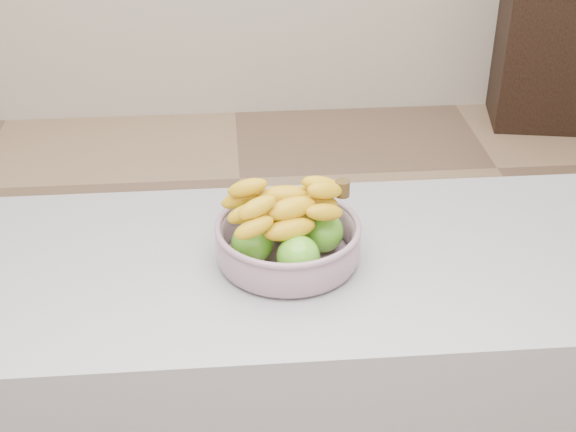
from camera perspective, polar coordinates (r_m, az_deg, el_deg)
name	(u,v)px	position (r m, az deg, el deg)	size (l,w,h in m)	color
ground	(251,352)	(2.74, -2.61, -9.67)	(4.00, 4.00, 0.00)	#A38264
counter	(262,427)	(1.86, -1.84, -14.74)	(2.00, 0.60, 0.90)	#93929A
cabinet	(558,28)	(4.40, 18.62, 12.58)	(0.56, 0.45, 1.01)	black
fruit_bowl	(288,237)	(1.54, -0.02, -1.49)	(0.28, 0.28, 0.16)	#949FB1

